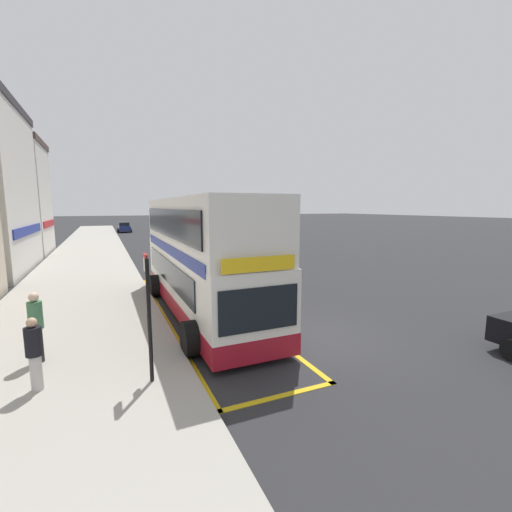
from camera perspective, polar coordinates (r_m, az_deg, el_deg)
ground_plane at (r=41.45m, az=-15.82°, el=2.22°), size 260.00×260.00×0.00m
pavement_near at (r=41.05m, az=-25.53°, el=1.77°), size 6.00×76.00×0.14m
double_decker_bus at (r=13.48m, az=-9.23°, el=-0.55°), size 3.14×11.03×4.40m
bus_bay_markings at (r=13.99m, az=-9.42°, el=-8.89°), size 2.93×13.82×0.01m
bus_stop_sign at (r=8.14m, az=-17.39°, el=-8.36°), size 0.09×0.51×2.90m
parked_car_grey_ahead at (r=38.06m, az=-7.88°, el=3.15°), size 2.09×4.20×1.62m
parked_car_navy_distant at (r=59.43m, az=-21.01°, el=4.47°), size 2.09×4.20×1.62m
parked_car_navy_behind at (r=25.86m, az=-3.96°, el=0.86°), size 2.09×4.20×1.62m
pedestrian_waiting_near_sign at (r=10.45m, az=-32.67°, el=-9.50°), size 0.34×0.34×1.83m
pedestrian_further_back at (r=8.99m, az=-32.87°, el=-13.13°), size 0.34×0.34×1.62m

